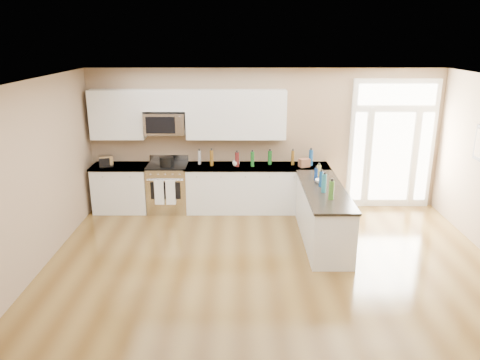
# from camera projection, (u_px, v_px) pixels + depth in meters

# --- Properties ---
(ground) EXTENTS (8.00, 8.00, 0.00)m
(ground) POSITION_uv_depth(u_px,v_px,m) (278.00, 313.00, 5.98)
(ground) COLOR brown
(room_shell) EXTENTS (8.00, 8.00, 8.00)m
(room_shell) POSITION_uv_depth(u_px,v_px,m) (281.00, 186.00, 5.47)
(room_shell) COLOR #967C5F
(room_shell) RESTS_ON ground
(back_cabinet_left) EXTENTS (1.10, 0.66, 0.94)m
(back_cabinet_left) POSITION_uv_depth(u_px,v_px,m) (122.00, 189.00, 9.38)
(back_cabinet_left) COLOR silver
(back_cabinet_left) RESTS_ON ground
(back_cabinet_right) EXTENTS (2.85, 0.66, 0.94)m
(back_cabinet_right) POSITION_uv_depth(u_px,v_px,m) (257.00, 190.00, 9.37)
(back_cabinet_right) COLOR silver
(back_cabinet_right) RESTS_ON ground
(peninsula_cabinet) EXTENTS (0.69, 2.32, 0.94)m
(peninsula_cabinet) POSITION_uv_depth(u_px,v_px,m) (323.00, 217.00, 7.98)
(peninsula_cabinet) COLOR silver
(peninsula_cabinet) RESTS_ON ground
(upper_cabinet_left) EXTENTS (1.04, 0.33, 0.95)m
(upper_cabinet_left) POSITION_uv_depth(u_px,v_px,m) (117.00, 114.00, 9.07)
(upper_cabinet_left) COLOR silver
(upper_cabinet_left) RESTS_ON room_shell
(upper_cabinet_right) EXTENTS (1.94, 0.33, 0.95)m
(upper_cabinet_right) POSITION_uv_depth(u_px,v_px,m) (236.00, 115.00, 9.07)
(upper_cabinet_right) COLOR silver
(upper_cabinet_right) RESTS_ON room_shell
(upper_cabinet_short) EXTENTS (0.82, 0.33, 0.40)m
(upper_cabinet_short) POSITION_uv_depth(u_px,v_px,m) (164.00, 100.00, 8.99)
(upper_cabinet_short) COLOR silver
(upper_cabinet_short) RESTS_ON room_shell
(microwave) EXTENTS (0.78, 0.41, 0.42)m
(microwave) POSITION_uv_depth(u_px,v_px,m) (165.00, 123.00, 9.08)
(microwave) COLOR silver
(microwave) RESTS_ON room_shell
(entry_door) EXTENTS (1.70, 0.10, 2.60)m
(entry_door) POSITION_uv_depth(u_px,v_px,m) (392.00, 145.00, 9.36)
(entry_door) COLOR white
(entry_door) RESTS_ON ground
(kitchen_range) EXTENTS (0.78, 0.69, 1.08)m
(kitchen_range) POSITION_uv_depth(u_px,v_px,m) (168.00, 187.00, 9.36)
(kitchen_range) COLOR silver
(kitchen_range) RESTS_ON ground
(stockpot) EXTENTS (0.30, 0.30, 0.20)m
(stockpot) POSITION_uv_depth(u_px,v_px,m) (167.00, 161.00, 9.09)
(stockpot) COLOR black
(stockpot) RESTS_ON kitchen_range
(toaster_oven) EXTENTS (0.31, 0.28, 0.22)m
(toaster_oven) POSITION_uv_depth(u_px,v_px,m) (106.00, 161.00, 9.11)
(toaster_oven) COLOR silver
(toaster_oven) RESTS_ON back_cabinet_left
(cardboard_box) EXTENTS (0.24, 0.21, 0.16)m
(cardboard_box) POSITION_uv_depth(u_px,v_px,m) (304.00, 163.00, 9.10)
(cardboard_box) COLOR brown
(cardboard_box) RESTS_ON back_cabinet_right
(bowl_left) EXTENTS (0.19, 0.19, 0.04)m
(bowl_left) POSITION_uv_depth(u_px,v_px,m) (104.00, 164.00, 9.24)
(bowl_left) COLOR white
(bowl_left) RESTS_ON back_cabinet_left
(bowl_peninsula) EXTENTS (0.23, 0.23, 0.06)m
(bowl_peninsula) POSITION_uv_depth(u_px,v_px,m) (321.00, 181.00, 8.12)
(bowl_peninsula) COLOR white
(bowl_peninsula) RESTS_ON peninsula_cabinet
(cup_counter) EXTENTS (0.16, 0.16, 0.11)m
(cup_counter) POSITION_uv_depth(u_px,v_px,m) (236.00, 163.00, 9.15)
(cup_counter) COLOR white
(cup_counter) RESTS_ON back_cabinet_right
(counter_bottles) EXTENTS (2.32, 2.15, 0.31)m
(counter_bottles) POSITION_uv_depth(u_px,v_px,m) (281.00, 167.00, 8.61)
(counter_bottles) COLOR #19591E
(counter_bottles) RESTS_ON back_cabinet_right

